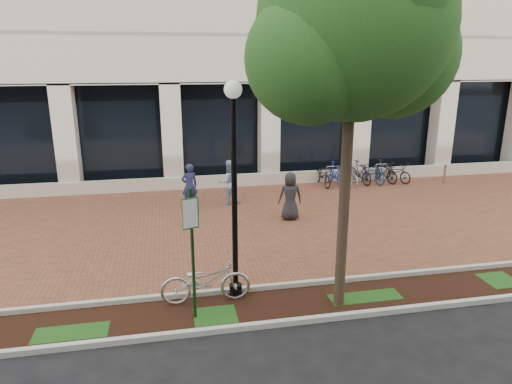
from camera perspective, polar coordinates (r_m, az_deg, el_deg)
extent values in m
plane|color=black|center=(14.71, -1.83, -3.90)|extent=(120.00, 120.00, 0.00)
cube|color=brown|center=(14.71, -1.83, -3.89)|extent=(40.00, 9.00, 0.01)
cube|color=black|center=(10.03, 3.28, -13.94)|extent=(40.00, 1.50, 0.01)
cube|color=beige|center=(10.64, 2.26, -11.71)|extent=(40.00, 0.12, 0.12)
cube|color=beige|center=(9.38, 4.47, -15.87)|extent=(40.00, 0.12, 0.12)
cube|color=black|center=(19.60, -4.61, 7.42)|extent=(40.00, 0.15, 4.20)
cube|color=beige|center=(18.90, -4.09, 1.38)|extent=(40.00, 0.25, 0.50)
cube|color=beige|center=(18.91, -4.36, 7.11)|extent=(0.80, 0.80, 4.20)
cube|color=#143719|center=(9.05, -7.91, -7.87)|extent=(0.05, 0.05, 2.74)
cube|color=#19642B|center=(8.70, -8.12, -2.67)|extent=(0.34, 0.02, 0.62)
cube|color=white|center=(8.69, -8.11, -2.70)|extent=(0.30, 0.01, 0.56)
cylinder|color=black|center=(10.29, -2.55, -12.18)|extent=(0.28, 0.28, 0.30)
cylinder|color=black|center=(9.50, -2.70, -1.38)|extent=(0.12, 0.12, 4.34)
sphere|color=silver|center=(9.08, -2.90, 12.68)|extent=(0.36, 0.36, 0.36)
cylinder|color=#4D3D2C|center=(9.44, 10.85, -3.21)|extent=(0.22, 0.22, 3.89)
sphere|color=#1C4D18|center=(8.96, 12.17, 20.00)|extent=(3.58, 3.58, 3.58)
sphere|color=#1C4D18|center=(9.68, 16.71, 16.18)|extent=(2.51, 2.51, 2.51)
sphere|color=#1C4D18|center=(8.37, 6.78, 16.23)|extent=(2.33, 2.33, 2.33)
imported|color=silver|center=(9.97, -6.31, -10.94)|extent=(1.93, 0.68, 1.01)
imported|color=navy|center=(16.22, -8.31, 0.77)|extent=(0.65, 0.50, 1.59)
imported|color=#92B1DA|center=(16.47, -3.41, 1.23)|extent=(0.89, 0.75, 1.63)
imported|color=#242429|center=(14.86, 4.30, -0.53)|extent=(0.81, 0.56, 1.58)
cylinder|color=#AFAFB3|center=(21.03, 22.50, 2.04)|extent=(0.11, 0.11, 0.75)
sphere|color=#AFAFB3|center=(20.95, 22.62, 3.16)|extent=(0.12, 0.12, 0.12)
imported|color=black|center=(19.24, 8.34, 2.07)|extent=(0.66, 1.67, 0.86)
imported|color=navy|center=(19.41, 9.88, 2.27)|extent=(0.62, 1.63, 0.95)
imported|color=#BCBCC0|center=(19.63, 11.38, 2.20)|extent=(0.82, 1.71, 0.86)
imported|color=black|center=(19.83, 12.85, 2.39)|extent=(0.77, 1.65, 0.95)
imported|color=navy|center=(20.07, 14.28, 2.32)|extent=(0.98, 1.73, 0.86)
imported|color=black|center=(20.30, 15.70, 2.50)|extent=(0.92, 1.65, 0.95)
imported|color=black|center=(20.56, 17.06, 2.43)|extent=(1.12, 1.73, 0.86)
cylinder|color=#AFAFB3|center=(19.85, 12.84, 2.17)|extent=(0.04, 0.04, 0.80)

